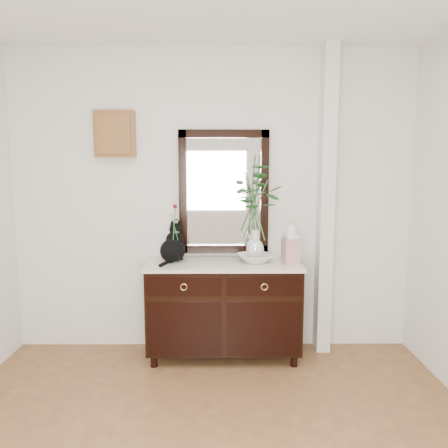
{
  "coord_description": "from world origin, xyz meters",
  "views": [
    {
      "loc": [
        0.08,
        -1.94,
        1.7
      ],
      "look_at": [
        0.1,
        1.63,
        1.2
      ],
      "focal_mm": 35.0,
      "sensor_mm": 36.0,
      "label": 1
    }
  ],
  "objects_px": {
    "sideboard": "(224,305)",
    "cat": "(173,242)",
    "ginger_jar": "(291,243)",
    "lotus_bowl": "(255,258)"
  },
  "relations": [
    {
      "from": "sideboard",
      "to": "cat",
      "type": "relative_size",
      "value": 3.92
    },
    {
      "from": "ginger_jar",
      "to": "sideboard",
      "type": "bearing_deg",
      "value": 177.57
    },
    {
      "from": "sideboard",
      "to": "lotus_bowl",
      "type": "distance_m",
      "value": 0.49
    },
    {
      "from": "cat",
      "to": "ginger_jar",
      "type": "relative_size",
      "value": 0.97
    },
    {
      "from": "cat",
      "to": "ginger_jar",
      "type": "xyz_separation_m",
      "value": [
        1.01,
        -0.07,
        0.01
      ]
    },
    {
      "from": "sideboard",
      "to": "cat",
      "type": "bearing_deg",
      "value": 174.63
    },
    {
      "from": "cat",
      "to": "ginger_jar",
      "type": "bearing_deg",
      "value": 14.26
    },
    {
      "from": "sideboard",
      "to": "cat",
      "type": "xyz_separation_m",
      "value": [
        -0.44,
        0.04,
        0.55
      ]
    },
    {
      "from": "cat",
      "to": "lotus_bowl",
      "type": "xyz_separation_m",
      "value": [
        0.71,
        -0.02,
        -0.13
      ]
    },
    {
      "from": "sideboard",
      "to": "cat",
      "type": "height_order",
      "value": "cat"
    }
  ]
}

